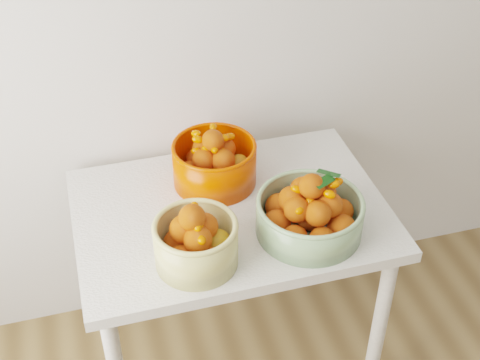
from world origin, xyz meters
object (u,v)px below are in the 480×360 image
at_px(bowl_orange, 214,162).
at_px(bowl_cream, 196,242).
at_px(bowl_green, 310,213).
at_px(table, 231,231).

bearing_deg(bowl_orange, bowl_cream, -111.70).
height_order(bowl_green, bowl_orange, bowl_green).
xyz_separation_m(bowl_cream, bowl_orange, (0.14, 0.36, 0.00)).
xyz_separation_m(bowl_green, bowl_orange, (-0.22, 0.32, 0.01)).
bearing_deg(table, bowl_orange, 95.43).
bearing_deg(bowl_cream, bowl_orange, 68.30).
xyz_separation_m(table, bowl_green, (0.20, -0.17, 0.17)).
height_order(table, bowl_green, bowl_green).
bearing_deg(bowl_orange, table, -84.57).
bearing_deg(table, bowl_green, -39.18).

